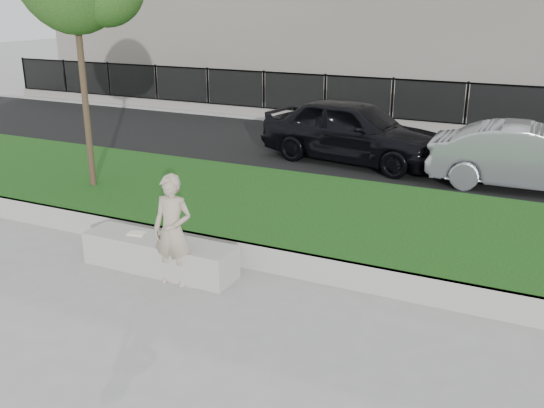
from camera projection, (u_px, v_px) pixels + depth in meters
The scene contains 11 objects.
ground at pixel (201, 294), 8.36m from camera, with size 90.00×90.00×0.00m, color gray.
grass_bank at pixel (290, 214), 10.85m from camera, with size 34.00×4.00×0.40m, color black.
grass_kerb at pixel (238, 253), 9.18m from camera, with size 34.00×0.08×0.40m, color #9D9A93.
street at pixel (377, 156), 15.61m from camera, with size 34.00×7.00×0.04m, color black.
far_pavement at pixel (417, 124), 19.43m from camera, with size 34.00×3.00×0.12m, color gray.
iron_fence at pixel (411, 114), 18.43m from camera, with size 32.00×0.30×1.50m.
stone_bench at pixel (160, 255), 9.02m from camera, with size 2.41×0.60×0.49m, color #9D9A93.
man at pixel (173, 231), 8.41m from camera, with size 0.59×0.38×1.60m, color tan.
book at pixel (137, 233), 9.12m from camera, with size 0.25×0.18×0.03m, color #F0E9CF.
car_dark at pixel (353, 131), 14.77m from camera, with size 1.84×4.57×1.56m, color black.
car_silver at pixel (531, 158), 12.64m from camera, with size 1.43×4.11×1.35m, color gray.
Camera 1 is at (4.14, -6.35, 3.85)m, focal length 40.00 mm.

